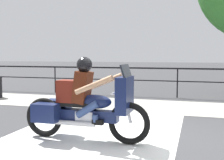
% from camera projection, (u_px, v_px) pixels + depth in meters
% --- Properties ---
extents(ground_plane, '(120.00, 120.00, 0.00)m').
position_uv_depth(ground_plane, '(158.00, 139.00, 5.36)').
color(ground_plane, '#38383A').
extents(sidewalk_band, '(44.00, 2.40, 0.01)m').
position_uv_depth(sidewalk_band, '(173.00, 107.00, 8.61)').
color(sidewalk_band, '#99968E').
rests_on(sidewalk_band, ground).
extents(crosswalk_band, '(3.29, 6.00, 0.01)m').
position_uv_depth(crosswalk_band, '(93.00, 136.00, 5.53)').
color(crosswalk_band, silver).
rests_on(crosswalk_band, ground).
extents(fence_railing, '(36.00, 0.05, 1.13)m').
position_uv_depth(fence_railing, '(178.00, 74.00, 10.48)').
color(fence_railing, black).
rests_on(fence_railing, ground).
extents(motorcycle, '(2.46, 0.76, 1.56)m').
position_uv_depth(motorcycle, '(85.00, 104.00, 5.19)').
color(motorcycle, black).
rests_on(motorcycle, ground).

